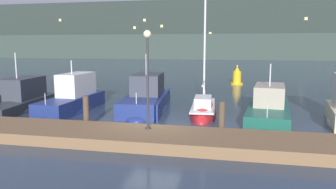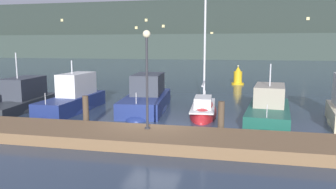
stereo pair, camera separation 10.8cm
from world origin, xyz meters
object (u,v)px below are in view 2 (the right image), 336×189
at_px(motorboat_berth_5, 268,114).
at_px(channel_buoy, 238,77).
at_px(motorboat_berth_1, 19,105).
at_px(motorboat_berth_2, 73,104).
at_px(dock_lamppost, 147,64).
at_px(rowboat_adrift, 0,93).
at_px(motorboat_berth_3, 147,103).
at_px(sailboat_berth_4, 203,112).

distance_m(motorboat_berth_5, channel_buoy, 15.91).
bearing_deg(motorboat_berth_1, motorboat_berth_2, 5.71).
xyz_separation_m(dock_lamppost, rowboat_adrift, (-15.66, 10.19, -3.19)).
xyz_separation_m(motorboat_berth_1, rowboat_adrift, (-6.02, 5.60, -0.29)).
xyz_separation_m(channel_buoy, rowboat_adrift, (-19.24, -10.61, -0.73)).
relative_size(motorboat_berth_3, motorboat_berth_5, 1.07).
bearing_deg(channel_buoy, dock_lamppost, -99.79).
bearing_deg(motorboat_berth_1, channel_buoy, 50.80).
bearing_deg(motorboat_berth_1, rowboat_adrift, 137.06).
height_order(motorboat_berth_3, rowboat_adrift, motorboat_berth_3).
height_order(motorboat_berth_2, motorboat_berth_3, motorboat_berth_3).
relative_size(sailboat_berth_4, rowboat_adrift, 2.89).
distance_m(sailboat_berth_4, dock_lamppost, 6.77).
xyz_separation_m(motorboat_berth_2, rowboat_adrift, (-9.53, 5.25, -0.39)).
relative_size(sailboat_berth_4, motorboat_berth_5, 1.27).
distance_m(channel_buoy, rowboat_adrift, 21.99).
bearing_deg(channel_buoy, rowboat_adrift, -151.12).
distance_m(sailboat_berth_4, rowboat_adrift, 17.96).
bearing_deg(sailboat_berth_4, rowboat_adrift, 165.73).
relative_size(motorboat_berth_2, motorboat_berth_3, 0.87).
bearing_deg(channel_buoy, motorboat_berth_5, -83.69).
xyz_separation_m(motorboat_berth_2, motorboat_berth_5, (11.46, 0.05, -0.09)).
bearing_deg(motorboat_berth_2, rowboat_adrift, 151.16).
relative_size(motorboat_berth_1, rowboat_adrift, 2.38).
height_order(motorboat_berth_3, sailboat_berth_4, sailboat_berth_4).
distance_m(motorboat_berth_1, dock_lamppost, 11.06).
distance_m(motorboat_berth_2, channel_buoy, 18.60).
bearing_deg(channel_buoy, motorboat_berth_3, -110.67).
distance_m(motorboat_berth_1, channel_buoy, 20.93).
height_order(motorboat_berth_1, sailboat_berth_4, sailboat_berth_4).
bearing_deg(motorboat_berth_3, motorboat_berth_5, -10.64).
relative_size(motorboat_berth_1, motorboat_berth_3, 0.98).
bearing_deg(rowboat_adrift, sailboat_berth_4, -14.27).
distance_m(motorboat_berth_1, rowboat_adrift, 8.23).
height_order(motorboat_berth_2, rowboat_adrift, motorboat_berth_2).
xyz_separation_m(motorboat_berth_3, sailboat_berth_4, (3.61, -0.58, -0.29)).
bearing_deg(motorboat_berth_2, motorboat_berth_3, 18.26).
bearing_deg(motorboat_berth_2, dock_lamppost, -38.91).
bearing_deg(motorboat_berth_1, motorboat_berth_5, 1.54).
bearing_deg(motorboat_berth_5, motorboat_berth_2, -179.74).
relative_size(motorboat_berth_3, sailboat_berth_4, 0.84).
relative_size(motorboat_berth_1, motorboat_berth_5, 1.05).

